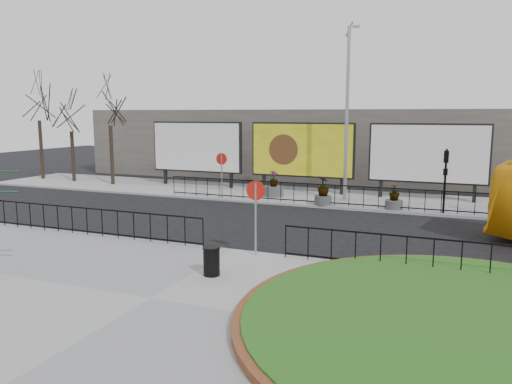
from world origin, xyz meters
The scene contains 23 objects.
ground centered at (0.00, 0.00, 0.00)m, with size 90.00×90.00×0.00m, color black.
pavement_near centered at (0.00, -5.00, 0.06)m, with size 30.00×10.00×0.12m, color gray.
pavement_far centered at (0.00, 12.00, 0.06)m, with size 44.00×6.00×0.12m, color gray.
brick_edge centered at (7.50, -4.00, 0.21)m, with size 10.40×10.40×0.18m, color brown.
grass_lawn centered at (7.50, -4.00, 0.23)m, with size 10.00×10.00×0.22m, color #204D14.
railing_near_left centered at (-6.00, -0.30, 0.67)m, with size 10.00×0.10×1.10m, color black, non-canonical shape.
railing_near_right centered at (6.50, -0.30, 0.67)m, with size 9.00×0.10×1.10m, color black, non-canonical shape.
railing_far centered at (1.00, 9.30, 0.67)m, with size 18.00×0.10×1.10m, color black, non-canonical shape.
speed_sign_far centered at (-5.00, 9.40, 1.92)m, with size 0.64×0.07×2.47m.
speed_sign_near centered at (1.00, -0.40, 1.92)m, with size 0.64×0.07×2.47m.
billboard_left centered at (-8.50, 12.97, 2.60)m, with size 6.20×0.31×4.10m.
billboard_mid centered at (-1.50, 12.97, 2.60)m, with size 6.20×0.31×4.10m.
billboard_right centered at (5.50, 12.97, 2.60)m, with size 6.20×0.31×4.10m.
lamp_post centered at (1.51, 11.00, 4.83)m, with size 0.74×0.18×9.23m.
signal_pole_a centered at (6.50, 9.34, 2.10)m, with size 0.22×0.26×3.00m.
tree_left centered at (-14.00, 11.50, 3.62)m, with size 2.00×2.00×7.00m, color #2D2119, non-canonical shape.
tree_mid centered at (-17.50, 11.80, 3.22)m, with size 2.00×2.00×6.20m, color #2D2119, non-canonical shape.
tree_far centered at (-20.50, 12.00, 3.87)m, with size 2.00×2.00×7.50m, color #2D2119, non-canonical shape.
building_backdrop centered at (0.00, 22.00, 2.50)m, with size 40.00×10.00×5.00m, color #5E5852.
litter_bin centered at (0.61, -2.81, 0.54)m, with size 0.51×0.51×0.84m.
planter_a centered at (-2.51, 10.92, 0.58)m, with size 1.09×1.09×1.45m.
planter_b centered at (0.73, 9.40, 0.72)m, with size 0.87×0.87×1.49m.
planter_c centered at (4.23, 9.52, 0.62)m, with size 0.84×0.84×1.33m.
Camera 1 is at (6.98, -15.12, 4.72)m, focal length 35.00 mm.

